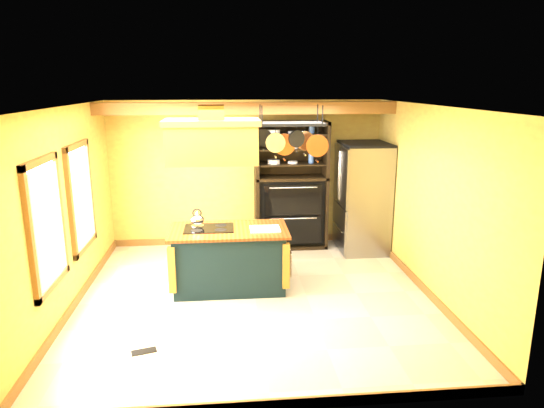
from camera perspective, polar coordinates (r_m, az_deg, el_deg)
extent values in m
plane|color=beige|center=(7.10, -1.97, -10.92)|extent=(5.00, 5.00, 0.00)
plane|color=white|center=(6.44, -2.18, 11.42)|extent=(5.00, 5.00, 0.00)
cube|color=gold|center=(9.08, -3.03, 3.60)|extent=(5.00, 0.02, 2.70)
cube|color=gold|center=(4.27, -0.02, -8.63)|extent=(5.00, 0.02, 2.70)
cube|color=gold|center=(6.96, -23.08, -0.77)|extent=(0.02, 5.00, 2.70)
cube|color=gold|center=(7.23, 18.13, 0.18)|extent=(0.02, 5.00, 2.70)
cube|color=olive|center=(8.14, -2.89, 11.19)|extent=(5.00, 0.15, 0.20)
cube|color=olive|center=(6.21, -25.01, -2.19)|extent=(0.06, 1.06, 1.56)
cube|color=white|center=(6.20, -24.79, -2.19)|extent=(0.02, 0.85, 1.34)
cube|color=olive|center=(7.50, -21.57, 0.77)|extent=(0.06, 1.06, 1.56)
cube|color=white|center=(7.49, -21.38, 0.78)|extent=(0.02, 0.85, 1.34)
cube|color=black|center=(7.27, -5.04, -6.57)|extent=(1.59, 0.87, 0.88)
cube|color=brown|center=(7.13, -5.12, -3.10)|extent=(1.73, 0.96, 0.04)
cube|color=black|center=(7.17, -7.43, -2.84)|extent=(0.72, 0.50, 0.01)
ellipsoid|color=silver|center=(7.26, -8.79, -1.82)|extent=(0.20, 0.20, 0.16)
cube|color=white|center=(7.06, -0.83, -2.95)|extent=(0.43, 0.34, 0.02)
cube|color=#B67A2D|center=(6.86, -7.03, 7.00)|extent=(1.25, 0.67, 0.53)
cube|color=olive|center=(6.83, -7.11, 9.53)|extent=(1.33, 0.75, 0.08)
cube|color=#B67A2D|center=(6.83, -7.13, 10.33)|extent=(0.35, 0.35, 0.27)
cube|color=black|center=(6.89, 2.20, 9.40)|extent=(0.93, 0.46, 0.04)
cylinder|color=black|center=(6.66, -1.19, 10.37)|extent=(0.02, 0.02, 0.26)
cylinder|color=black|center=(7.13, 5.39, 10.56)|extent=(0.02, 0.02, 0.26)
cylinder|color=black|center=(6.97, -0.97, 7.80)|extent=(0.24, 0.04, 0.24)
cylinder|color=silver|center=(6.80, 0.41, 7.23)|extent=(0.28, 0.04, 0.28)
cylinder|color=#A8502A|center=(7.01, 1.47, 7.01)|extent=(0.31, 0.04, 0.31)
cylinder|color=black|center=(6.83, 2.91, 7.66)|extent=(0.24, 0.04, 0.24)
cylinder|color=silver|center=(7.04, 3.89, 7.43)|extent=(0.28, 0.04, 0.28)
cylinder|color=#A8502A|center=(6.89, 5.35, 6.84)|extent=(0.31, 0.04, 0.31)
cube|color=gray|center=(8.91, 10.65, 0.66)|extent=(0.81, 0.99, 1.94)
cube|color=gray|center=(8.48, 8.51, 3.01)|extent=(0.03, 0.47, 1.05)
cube|color=gray|center=(8.95, 7.76, 3.62)|extent=(0.03, 0.47, 1.05)
cube|color=gray|center=(8.94, 7.92, -2.66)|extent=(0.03, 0.95, 0.81)
cube|color=black|center=(9.17, 10.38, -5.05)|extent=(0.77, 0.94, 0.06)
cube|color=black|center=(9.13, 2.04, 2.50)|extent=(1.32, 0.06, 2.33)
cube|color=black|center=(8.83, -1.80, 2.10)|extent=(0.06, 0.56, 2.33)
cube|color=black|center=(9.00, 6.23, 2.25)|extent=(0.06, 0.56, 2.33)
cube|color=black|center=(8.86, 2.26, 3.14)|extent=(1.32, 0.56, 0.05)
cube|color=black|center=(9.03, 2.20, -0.74)|extent=(1.20, 0.46, 1.26)
cube|color=black|center=(8.65, 2.50, 0.46)|extent=(1.03, 0.04, 0.56)
cube|color=black|center=(8.80, 2.46, -3.08)|extent=(1.03, 0.04, 0.51)
cube|color=black|center=(8.82, 2.28, 4.76)|extent=(1.20, 0.50, 0.02)
cube|color=black|center=(8.78, 2.29, 6.53)|extent=(1.20, 0.50, 0.02)
cube|color=black|center=(8.75, 2.31, 8.24)|extent=(1.20, 0.50, 0.03)
cylinder|color=white|center=(8.72, 0.20, 5.00)|extent=(0.22, 0.22, 0.07)
cylinder|color=#3C60A9|center=(8.77, 4.66, 7.14)|extent=(0.10, 0.10, 0.17)
cube|color=black|center=(5.99, -14.83, -16.41)|extent=(0.30, 0.19, 0.01)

